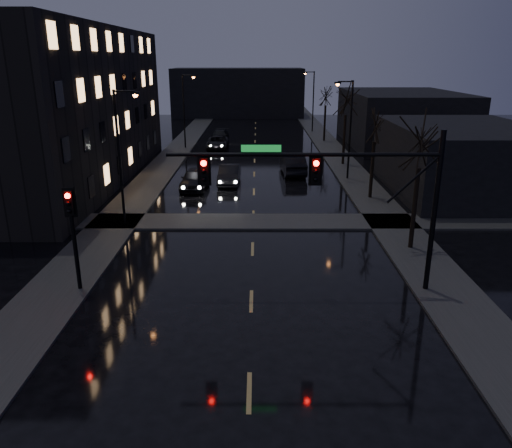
{
  "coord_description": "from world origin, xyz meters",
  "views": [
    {
      "loc": [
        0.23,
        -10.77,
        9.68
      ],
      "look_at": [
        0.2,
        8.62,
        3.2
      ],
      "focal_mm": 35.0,
      "sensor_mm": 36.0,
      "label": 1
    }
  ],
  "objects_px": {
    "oncoming_car_b": "(229,174)",
    "lead_car": "(293,164)",
    "oncoming_car_c": "(218,142)",
    "oncoming_car_d": "(220,136)",
    "oncoming_car_a": "(195,179)"
  },
  "relations": [
    {
      "from": "oncoming_car_d",
      "to": "lead_car",
      "type": "height_order",
      "value": "lead_car"
    },
    {
      "from": "lead_car",
      "to": "oncoming_car_b",
      "type": "bearing_deg",
      "value": 28.88
    },
    {
      "from": "oncoming_car_a",
      "to": "oncoming_car_c",
      "type": "relative_size",
      "value": 0.94
    },
    {
      "from": "oncoming_car_b",
      "to": "oncoming_car_c",
      "type": "relative_size",
      "value": 0.9
    },
    {
      "from": "oncoming_car_b",
      "to": "oncoming_car_c",
      "type": "distance_m",
      "value": 16.49
    },
    {
      "from": "oncoming_car_a",
      "to": "lead_car",
      "type": "bearing_deg",
      "value": 35.52
    },
    {
      "from": "oncoming_car_b",
      "to": "oncoming_car_c",
      "type": "bearing_deg",
      "value": 99.37
    },
    {
      "from": "oncoming_car_a",
      "to": "oncoming_car_b",
      "type": "height_order",
      "value": "oncoming_car_a"
    },
    {
      "from": "oncoming_car_c",
      "to": "oncoming_car_d",
      "type": "xyz_separation_m",
      "value": [
        -0.1,
        4.79,
        -0.0
      ]
    },
    {
      "from": "oncoming_car_b",
      "to": "lead_car",
      "type": "bearing_deg",
      "value": 34.57
    },
    {
      "from": "oncoming_car_a",
      "to": "oncoming_car_d",
      "type": "height_order",
      "value": "oncoming_car_a"
    },
    {
      "from": "oncoming_car_c",
      "to": "oncoming_car_d",
      "type": "distance_m",
      "value": 4.79
    },
    {
      "from": "lead_car",
      "to": "oncoming_car_c",
      "type": "bearing_deg",
      "value": -63.59
    },
    {
      "from": "oncoming_car_d",
      "to": "oncoming_car_b",
      "type": "bearing_deg",
      "value": -80.51
    },
    {
      "from": "oncoming_car_b",
      "to": "oncoming_car_d",
      "type": "bearing_deg",
      "value": 97.95
    }
  ]
}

